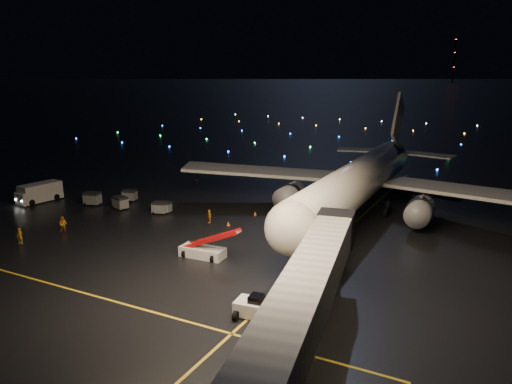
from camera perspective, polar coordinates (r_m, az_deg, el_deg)
ground at (r=340.61m, az=22.98°, el=9.56°), size 2000.00×2000.00×0.00m
lane_centre at (r=59.63m, az=9.46°, el=-5.06°), size 0.25×80.00×0.02m
lane_cross at (r=48.58m, az=-20.68°, el=-10.29°), size 60.00×0.25×0.02m
airliner at (r=69.97m, az=12.34°, el=4.09°), size 54.95×52.30×15.32m
pushback_tug at (r=40.56m, az=0.28°, el=-12.90°), size 3.89×2.32×1.77m
belt_loader at (r=52.45m, az=-6.16°, el=-5.65°), size 7.12×2.28×3.41m
service_truck at (r=80.62m, az=-23.40°, el=-0.02°), size 3.40×7.85×2.80m
crew_a at (r=62.19m, az=-25.37°, el=-4.56°), size 0.78×0.64×1.85m
crew_b at (r=64.76m, az=-21.18°, el=-3.42°), size 1.17×1.10×1.92m
crew_c at (r=64.01m, az=-5.35°, el=-2.77°), size 1.08×1.00×1.78m
safety_cone_0 at (r=62.94m, az=-3.18°, el=-3.61°), size 0.60×0.60×0.55m
safety_cone_1 at (r=66.79m, az=5.97°, el=-2.66°), size 0.49×0.49×0.48m
safety_cone_2 at (r=67.31m, az=-0.09°, el=-2.46°), size 0.50×0.50×0.47m
safety_cone_3 at (r=88.62m, az=-6.80°, el=1.44°), size 0.56×0.56×0.48m
radio_mast at (r=784.01m, az=21.72°, el=13.85°), size 1.80×1.80×64.00m
taxiway_lights at (r=148.93m, az=16.18°, el=6.00°), size 164.00×92.00×0.36m
baggage_cart_0 at (r=69.52m, az=-10.43°, el=-1.72°), size 1.94×1.50×1.51m
baggage_cart_1 at (r=69.15m, az=-10.95°, el=-1.78°), size 2.19×1.79×1.62m
baggage_cart_2 at (r=72.68m, az=-15.25°, el=-1.19°), size 2.41×1.99×1.77m
baggage_cart_3 at (r=75.93m, az=-18.19°, el=-0.73°), size 2.49×1.99×1.87m
baggage_cart_4 at (r=76.80m, az=-14.24°, el=-0.37°), size 2.24×1.82×1.66m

